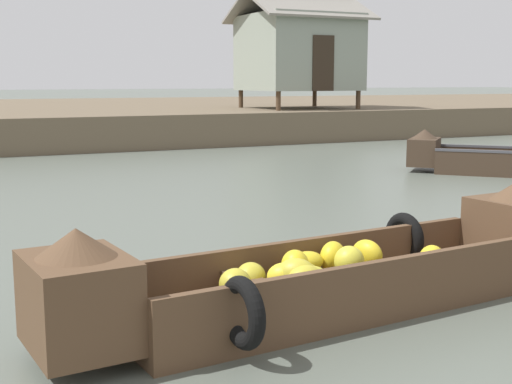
% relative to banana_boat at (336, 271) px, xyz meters
% --- Properties ---
extents(ground_plane, '(300.00, 300.00, 0.00)m').
position_rel_banana_boat_xyz_m(ground_plane, '(-0.18, 4.05, -0.35)').
color(ground_plane, '#596056').
extents(riverbank_strip, '(160.00, 20.00, 0.98)m').
position_rel_banana_boat_xyz_m(riverbank_strip, '(-0.18, 24.02, 0.14)').
color(riverbank_strip, brown).
rests_on(riverbank_strip, ground).
extents(banana_boat, '(5.23, 1.94, 0.96)m').
position_rel_banana_boat_xyz_m(banana_boat, '(0.00, 0.00, 0.00)').
color(banana_boat, brown).
rests_on(banana_boat, ground).
extents(stilt_house_right, '(4.18, 3.84, 4.05)m').
position_rel_banana_boat_xyz_m(stilt_house_right, '(8.91, 16.86, 2.62)').
color(stilt_house_right, '#4C3826').
rests_on(stilt_house_right, riverbank_strip).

